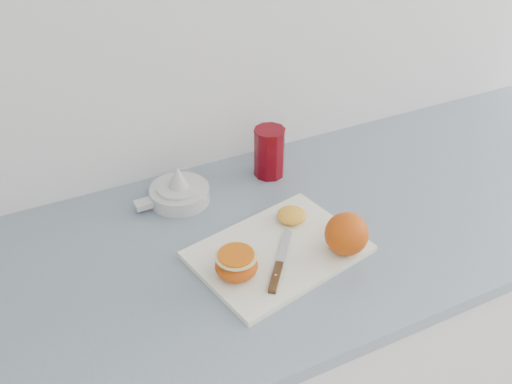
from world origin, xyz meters
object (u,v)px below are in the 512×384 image
citrus_juicer (179,191)px  half_orange (236,264)px  cutting_board (278,252)px  red_tumbler (269,154)px  counter (267,371)px

citrus_juicer → half_orange: bearing=-87.7°
cutting_board → red_tumbler: (0.11, 0.26, 0.05)m
cutting_board → half_orange: 0.11m
red_tumbler → half_orange: bearing=-126.8°
cutting_board → citrus_juicer: 0.27m
citrus_juicer → cutting_board: bearing=-65.9°
citrus_juicer → red_tumbler: red_tumbler is taller
counter → cutting_board: (-0.01, -0.06, 0.45)m
half_orange → counter: bearing=38.7°
citrus_juicer → red_tumbler: size_ratio=1.40×
counter → half_orange: half_orange is taller
half_orange → citrus_juicer: (-0.01, 0.28, -0.01)m
cutting_board → half_orange: size_ratio=4.01×
half_orange → red_tumbler: red_tumbler is taller
cutting_board → red_tumbler: 0.29m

